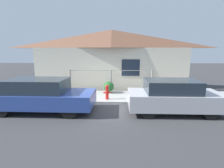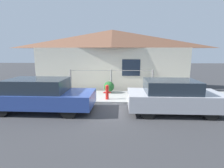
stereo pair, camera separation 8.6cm
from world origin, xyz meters
TOP-DOWN VIEW (x-y plane):
  - ground_plane at (0.00, 0.00)m, footprint 60.00×60.00m
  - sidewalk at (0.00, 1.18)m, footprint 24.00×2.35m
  - house at (0.00, 3.77)m, footprint 9.94×2.23m
  - fence at (0.00, 2.20)m, footprint 4.90×0.10m
  - car_left at (-2.73, -1.08)m, footprint 4.22×1.76m
  - car_right at (2.61, -1.08)m, footprint 3.66×1.70m
  - fire_hydrant at (-0.13, 0.46)m, footprint 0.37×0.16m
  - potted_plant_near_hydrant at (-0.11, 1.83)m, footprint 0.59×0.59m
  - potted_plant_by_fence at (-2.85, 1.78)m, footprint 0.34×0.34m

SIDE VIEW (x-z plane):
  - ground_plane at x=0.00m, z-range 0.00..0.00m
  - sidewalk at x=0.00m, z-range 0.00..0.10m
  - potted_plant_by_fence at x=-2.85m, z-range 0.13..0.60m
  - potted_plant_near_hydrant at x=-0.11m, z-range 0.13..0.79m
  - fire_hydrant at x=-0.13m, z-range 0.12..0.84m
  - car_right at x=2.61m, z-range 0.00..1.33m
  - car_left at x=-2.73m, z-range 0.01..1.36m
  - fence at x=0.00m, z-range 0.16..1.46m
  - house at x=0.00m, z-range 1.12..4.96m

